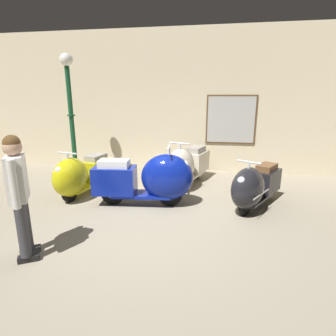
{
  "coord_description": "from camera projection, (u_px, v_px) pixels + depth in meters",
  "views": [
    {
      "loc": [
        1.05,
        -4.15,
        2.01
      ],
      "look_at": [
        0.13,
        1.24,
        0.55
      ],
      "focal_mm": 29.23,
      "sensor_mm": 36.0,
      "label": 1
    }
  ],
  "objects": [
    {
      "name": "scooter_1",
      "position": [
        151.0,
        179.0,
        5.05
      ],
      "size": [
        1.89,
        0.71,
        1.13
      ],
      "rotation": [
        0.0,
        0.0,
        0.1
      ],
      "color": "black",
      "rests_on": "ground"
    },
    {
      "name": "scooter_2",
      "position": [
        185.0,
        166.0,
        6.1
      ],
      "size": [
        1.0,
        1.8,
        1.06
      ],
      "rotation": [
        0.0,
        0.0,
        -1.88
      ],
      "color": "black",
      "rests_on": "ground"
    },
    {
      "name": "scooter_0",
      "position": [
        79.0,
        175.0,
        5.51
      ],
      "size": [
        0.77,
        1.66,
        0.98
      ],
      "rotation": [
        0.0,
        0.0,
        -1.78
      ],
      "color": "black",
      "rests_on": "ground"
    },
    {
      "name": "scooter_3",
      "position": [
        254.0,
        187.0,
        4.87
      ],
      "size": [
        1.17,
        1.57,
        0.95
      ],
      "rotation": [
        0.0,
        0.0,
        -2.1
      ],
      "color": "black",
      "rests_on": "ground"
    },
    {
      "name": "showroom_back_wall",
      "position": [
        176.0,
        102.0,
        7.26
      ],
      "size": [
        18.0,
        0.24,
        3.65
      ],
      "color": "beige",
      "rests_on": "ground"
    },
    {
      "name": "ground_plane",
      "position": [
        148.0,
        218.0,
        4.64
      ],
      "size": [
        60.0,
        60.0,
        0.0
      ],
      "primitive_type": "plane",
      "color": "gray"
    },
    {
      "name": "lamppost",
      "position": [
        71.0,
        111.0,
        6.49
      ],
      "size": [
        0.29,
        0.29,
        2.94
      ],
      "color": "#144728",
      "rests_on": "ground"
    },
    {
      "name": "visitor_0",
      "position": [
        19.0,
        190.0,
        3.28
      ],
      "size": [
        0.37,
        0.47,
        1.57
      ],
      "rotation": [
        0.0,
        0.0,
        0.52
      ],
      "color": "black",
      "rests_on": "ground"
    }
  ]
}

